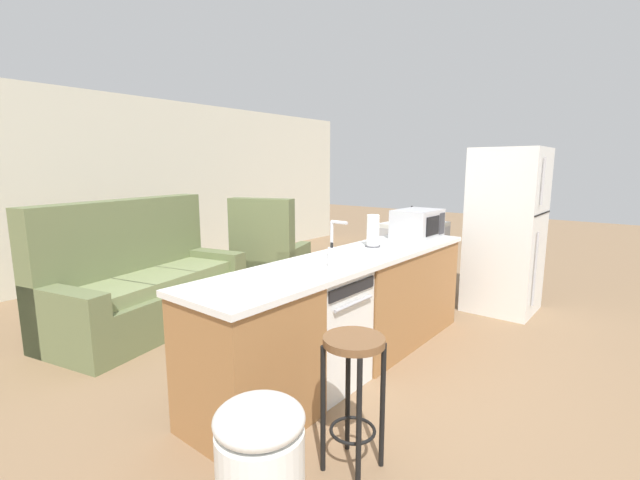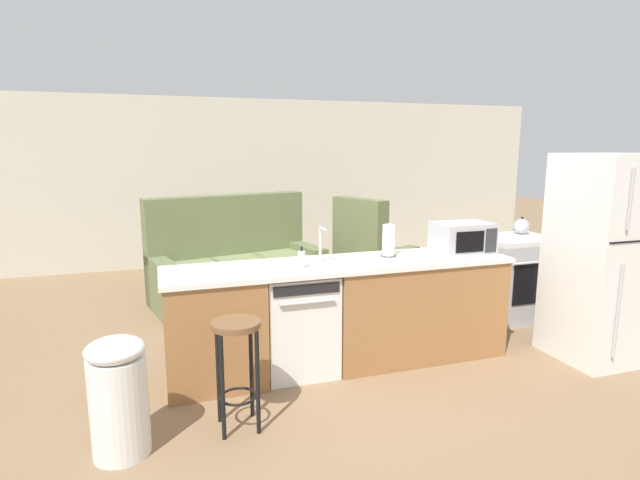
{
  "view_description": "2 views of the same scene",
  "coord_description": "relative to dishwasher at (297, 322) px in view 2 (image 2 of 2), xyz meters",
  "views": [
    {
      "loc": [
        -2.57,
        -1.88,
        1.6
      ],
      "look_at": [
        0.74,
        0.79,
        0.87
      ],
      "focal_mm": 24.0,
      "sensor_mm": 36.0,
      "label": 1
    },
    {
      "loc": [
        -1.29,
        -3.79,
        1.84
      ],
      "look_at": [
        0.19,
        0.73,
        0.96
      ],
      "focal_mm": 28.0,
      "sensor_mm": 36.0,
      "label": 2
    }
  ],
  "objects": [
    {
      "name": "refrigerator",
      "position": [
        2.6,
        -0.55,
        0.48
      ],
      "size": [
        0.72,
        0.73,
        1.8
      ],
      "color": "white",
      "rests_on": "ground_plane"
    },
    {
      "name": "paper_towel_roll",
      "position": [
        0.86,
        0.09,
        0.62
      ],
      "size": [
        0.14,
        0.14,
        0.28
      ],
      "color": "#4C4C51",
      "rests_on": "kitchen_counter"
    },
    {
      "name": "ground_plane",
      "position": [
        0.25,
        0.0,
        -0.42
      ],
      "size": [
        24.0,
        24.0,
        0.0
      ],
      "primitive_type": "plane",
      "color": "#896B4C"
    },
    {
      "name": "kitchen_counter",
      "position": [
        0.49,
        0.0,
        -0.0
      ],
      "size": [
        2.94,
        0.66,
        0.9
      ],
      "color": "#9E6B3D",
      "rests_on": "ground_plane"
    },
    {
      "name": "kettle",
      "position": [
        2.77,
        0.68,
        0.56
      ],
      "size": [
        0.21,
        0.17,
        0.19
      ],
      "color": "#B2B2B7",
      "rests_on": "stove_range"
    },
    {
      "name": "stove_range",
      "position": [
        2.6,
        0.55,
        0.03
      ],
      "size": [
        0.76,
        0.68,
        0.9
      ],
      "color": "#B7B7BC",
      "rests_on": "ground_plane"
    },
    {
      "name": "armchair",
      "position": [
        1.62,
        2.18,
        -0.07
      ],
      "size": [
        1.05,
        1.08,
        1.2
      ],
      "color": "#667047",
      "rests_on": "ground_plane"
    },
    {
      "name": "couch",
      "position": [
        -0.18,
        2.16,
        -0.03
      ],
      "size": [
        2.15,
        1.34,
        1.27
      ],
      "color": "#667047",
      "rests_on": "ground_plane"
    },
    {
      "name": "microwave",
      "position": [
        1.55,
        -0.0,
        0.62
      ],
      "size": [
        0.5,
        0.37,
        0.28
      ],
      "color": "#B7B7BC",
      "rests_on": "kitchen_counter"
    },
    {
      "name": "trash_bin",
      "position": [
        -1.33,
        -0.79,
        -0.04
      ],
      "size": [
        0.35,
        0.35,
        0.74
      ],
      "color": "white",
      "rests_on": "ground_plane"
    },
    {
      "name": "bar_stool",
      "position": [
        -0.61,
        -0.72,
        0.11
      ],
      "size": [
        0.32,
        0.32,
        0.74
      ],
      "color": "brown",
      "rests_on": "ground_plane"
    },
    {
      "name": "sink_faucet",
      "position": [
        0.22,
        0.04,
        0.61
      ],
      "size": [
        0.07,
        0.18,
        0.3
      ],
      "color": "silver",
      "rests_on": "kitchen_counter"
    },
    {
      "name": "dishwasher",
      "position": [
        0.0,
        0.0,
        0.0
      ],
      "size": [
        0.58,
        0.61,
        0.84
      ],
      "color": "white",
      "rests_on": "ground_plane"
    },
    {
      "name": "wall_back",
      "position": [
        0.55,
        4.2,
        0.88
      ],
      "size": [
        10.0,
        0.06,
        2.6
      ],
      "color": "beige",
      "rests_on": "ground_plane"
    },
    {
      "name": "soap_bottle",
      "position": [
        0.01,
        -0.11,
        0.55
      ],
      "size": [
        0.06,
        0.06,
        0.18
      ],
      "color": "silver",
      "rests_on": "kitchen_counter"
    }
  ]
}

